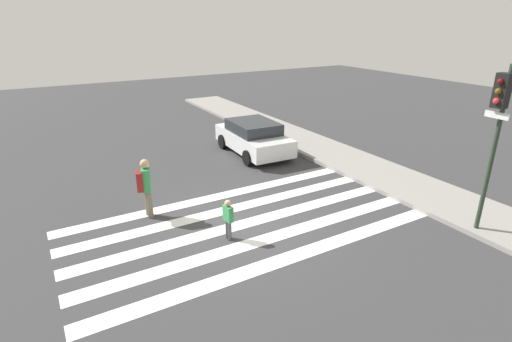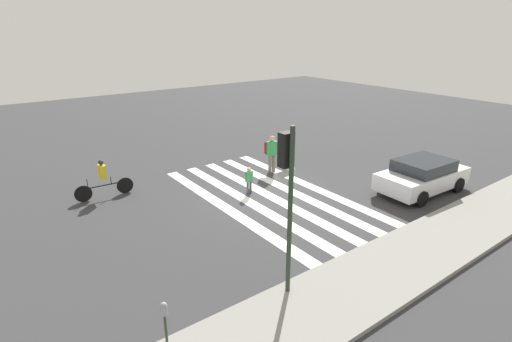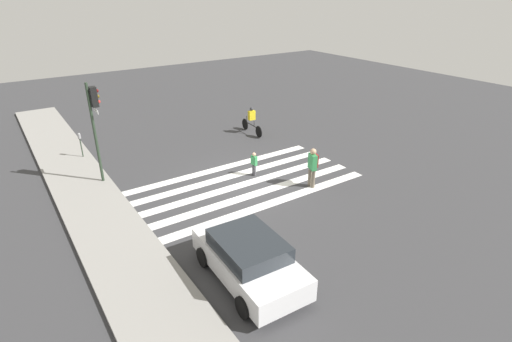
% 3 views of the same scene
% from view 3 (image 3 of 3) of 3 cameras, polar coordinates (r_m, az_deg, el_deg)
% --- Properties ---
extents(ground_plane, '(60.00, 60.00, 0.00)m').
position_cam_3_polar(ground_plane, '(18.03, -1.38, -1.80)').
color(ground_plane, '#38383A').
extents(sidewalk_curb, '(36.00, 2.50, 0.14)m').
position_cam_3_polar(sidewalk_curb, '(15.96, -20.74, -7.11)').
color(sidewalk_curb, gray).
rests_on(sidewalk_curb, ground_plane).
extents(crosswalk_stripes, '(4.68, 10.00, 0.01)m').
position_cam_3_polar(crosswalk_stripes, '(18.03, -1.38, -1.79)').
color(crosswalk_stripes, white).
rests_on(crosswalk_stripes, ground_plane).
extents(traffic_light, '(0.60, 0.50, 4.56)m').
position_cam_3_polar(traffic_light, '(18.25, -22.05, 7.48)').
color(traffic_light, '#283828').
rests_on(traffic_light, ground_plane).
extents(parking_meter, '(0.15, 0.15, 1.42)m').
position_cam_3_polar(parking_meter, '(22.07, -23.85, 4.10)').
color(parking_meter, '#283828').
rests_on(parking_meter, ground_plane).
extents(pedestrian_adult_tall_backpack, '(0.55, 0.51, 1.81)m').
position_cam_3_polar(pedestrian_adult_tall_backpack, '(17.52, 8.13, 0.94)').
color(pedestrian_adult_tall_backpack, '#6B6051').
rests_on(pedestrian_adult_tall_backpack, ground_plane).
extents(pedestrian_adult_blue_shirt, '(0.34, 0.18, 1.15)m').
position_cam_3_polar(pedestrian_adult_blue_shirt, '(18.54, -0.28, 1.21)').
color(pedestrian_adult_blue_shirt, '#4C4C51').
rests_on(pedestrian_adult_blue_shirt, ground_plane).
extents(cyclist_mid_street, '(2.34, 0.41, 1.63)m').
position_cam_3_polar(cyclist_mid_street, '(24.03, -0.62, 7.37)').
color(cyclist_mid_street, black).
rests_on(cyclist_mid_street, ground_plane).
extents(car_parked_far_curb, '(4.19, 2.17, 1.43)m').
position_cam_3_polar(car_parked_far_curb, '(12.16, -1.05, -12.33)').
color(car_parked_far_curb, silver).
rests_on(car_parked_far_curb, ground_plane).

